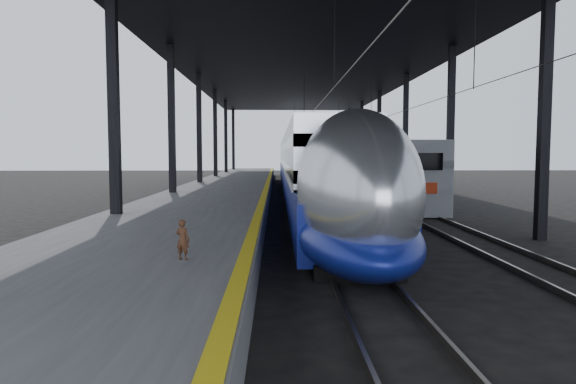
{
  "coord_description": "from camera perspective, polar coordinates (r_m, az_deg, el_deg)",
  "views": [
    {
      "loc": [
        -0.04,
        -13.4,
        3.17
      ],
      "look_at": [
        0.29,
        1.93,
        2.0
      ],
      "focal_mm": 32.0,
      "sensor_mm": 36.0,
      "label": 1
    }
  ],
  "objects": [
    {
      "name": "ground",
      "position": [
        13.77,
        -1.05,
        -8.95
      ],
      "size": [
        160.0,
        160.0,
        0.0
      ],
      "primitive_type": "plane",
      "color": "black",
      "rests_on": "ground"
    },
    {
      "name": "platform",
      "position": [
        33.69,
        -7.14,
        -0.22
      ],
      "size": [
        6.0,
        80.0,
        1.0
      ],
      "primitive_type": "cube",
      "color": "#4C4C4F",
      "rests_on": "ground"
    },
    {
      "name": "yellow_strip",
      "position": [
        33.48,
        -2.38,
        0.65
      ],
      "size": [
        0.3,
        80.0,
        0.01
      ],
      "primitive_type": "cube",
      "color": "gold",
      "rests_on": "platform"
    },
    {
      "name": "rails",
      "position": [
        33.85,
        6.46,
        -0.9
      ],
      "size": [
        6.52,
        80.0,
        0.16
      ],
      "color": "slate",
      "rests_on": "ground"
    },
    {
      "name": "canopy",
      "position": [
        33.98,
        2.11,
        14.44
      ],
      "size": [
        18.0,
        75.0,
        9.47
      ],
      "color": "black",
      "rests_on": "ground"
    },
    {
      "name": "tgv_train",
      "position": [
        41.08,
        1.6,
        2.85
      ],
      "size": [
        3.11,
        65.2,
        4.46
      ],
      "color": "silver",
      "rests_on": "ground"
    },
    {
      "name": "second_train",
      "position": [
        51.94,
        6.55,
        2.96
      ],
      "size": [
        2.76,
        56.05,
        3.8
      ],
      "color": "navy",
      "rests_on": "ground"
    },
    {
      "name": "child",
      "position": [
        10.68,
        -11.62,
        -5.2
      ],
      "size": [
        0.35,
        0.3,
        0.83
      ],
      "primitive_type": "imported",
      "rotation": [
        0.0,
        0.0,
        2.75
      ],
      "color": "#472817",
      "rests_on": "platform"
    }
  ]
}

